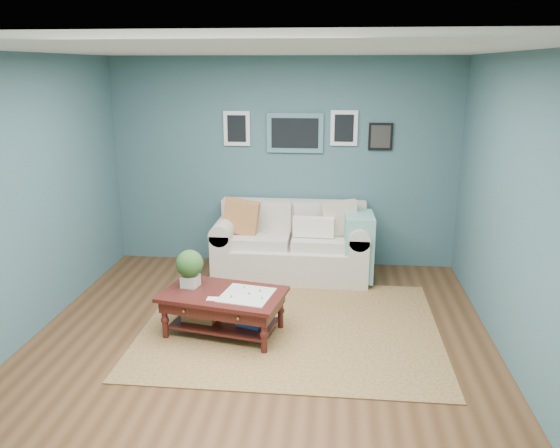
# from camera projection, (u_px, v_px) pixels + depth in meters

# --- Properties ---
(room_shell) EXTENTS (5.00, 5.02, 2.70)m
(room_shell) POSITION_uv_depth(u_px,v_px,m) (257.00, 210.00, 4.76)
(room_shell) COLOR brown
(room_shell) RESTS_ON ground
(area_rug) EXTENTS (2.98, 2.38, 0.01)m
(area_rug) POSITION_uv_depth(u_px,v_px,m) (291.00, 327.00, 5.57)
(area_rug) COLOR brown
(area_rug) RESTS_ON ground
(loveseat) EXTENTS (1.96, 0.89, 1.01)m
(loveseat) POSITION_uv_depth(u_px,v_px,m) (298.00, 244.00, 6.88)
(loveseat) COLOR beige
(loveseat) RESTS_ON ground
(coffee_table) EXTENTS (1.28, 0.90, 0.82)m
(coffee_table) POSITION_uv_depth(u_px,v_px,m) (218.00, 298.00, 5.38)
(coffee_table) COLOR black
(coffee_table) RESTS_ON ground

